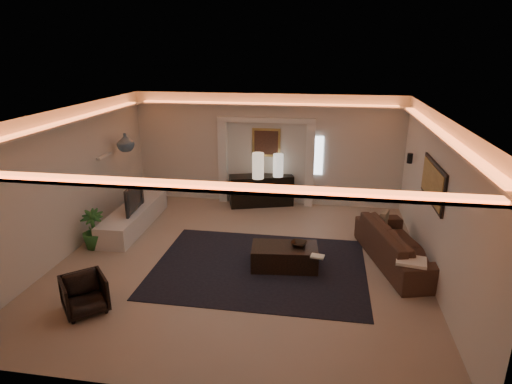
% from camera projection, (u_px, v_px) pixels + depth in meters
% --- Properties ---
extents(floor, '(7.00, 7.00, 0.00)m').
position_uv_depth(floor, '(241.00, 261.00, 8.55)').
color(floor, gray).
rests_on(floor, ground).
extents(ceiling, '(7.00, 7.00, 0.00)m').
position_uv_depth(ceiling, '(239.00, 113.00, 7.63)').
color(ceiling, white).
rests_on(ceiling, ground).
extents(wall_back, '(7.00, 0.00, 7.00)m').
position_uv_depth(wall_back, '(266.00, 150.00, 11.37)').
color(wall_back, beige).
rests_on(wall_back, ground).
extents(wall_front, '(7.00, 0.00, 7.00)m').
position_uv_depth(wall_front, '(179.00, 289.00, 4.82)').
color(wall_front, beige).
rests_on(wall_front, ground).
extents(wall_left, '(0.00, 7.00, 7.00)m').
position_uv_depth(wall_left, '(68.00, 182.00, 8.63)').
color(wall_left, beige).
rests_on(wall_left, ground).
extents(wall_right, '(0.00, 7.00, 7.00)m').
position_uv_depth(wall_right, '(437.00, 202.00, 7.56)').
color(wall_right, beige).
rests_on(wall_right, ground).
extents(cove_soffit, '(7.00, 7.00, 0.04)m').
position_uv_depth(cove_soffit, '(239.00, 129.00, 7.72)').
color(cove_soffit, silver).
rests_on(cove_soffit, ceiling).
extents(daylight_slit, '(0.25, 0.03, 1.00)m').
position_uv_depth(daylight_slit, '(318.00, 156.00, 11.17)').
color(daylight_slit, white).
rests_on(daylight_slit, wall_back).
extents(area_rug, '(4.00, 3.00, 0.01)m').
position_uv_depth(area_rug, '(260.00, 267.00, 8.30)').
color(area_rug, black).
rests_on(area_rug, ground).
extents(pilaster_left, '(0.22, 0.20, 2.20)m').
position_uv_depth(pilaster_left, '(223.00, 162.00, 11.56)').
color(pilaster_left, silver).
rests_on(pilaster_left, ground).
extents(pilaster_right, '(0.22, 0.20, 2.20)m').
position_uv_depth(pilaster_right, '(310.00, 166.00, 11.21)').
color(pilaster_right, silver).
rests_on(pilaster_right, ground).
extents(alcove_header, '(2.52, 0.20, 0.12)m').
position_uv_depth(alcove_header, '(266.00, 120.00, 11.02)').
color(alcove_header, silver).
rests_on(alcove_header, wall_back).
extents(painting_frame, '(0.74, 0.04, 0.74)m').
position_uv_depth(painting_frame, '(266.00, 143.00, 11.28)').
color(painting_frame, tan).
rests_on(painting_frame, wall_back).
extents(painting_canvas, '(0.62, 0.02, 0.62)m').
position_uv_depth(painting_canvas, '(266.00, 143.00, 11.25)').
color(painting_canvas, '#4C2D1E').
rests_on(painting_canvas, wall_back).
extents(art_panel_frame, '(0.04, 1.64, 0.74)m').
position_uv_depth(art_panel_frame, '(433.00, 183.00, 7.76)').
color(art_panel_frame, black).
rests_on(art_panel_frame, wall_right).
extents(art_panel_gold, '(0.02, 1.50, 0.62)m').
position_uv_depth(art_panel_gold, '(432.00, 183.00, 7.77)').
color(art_panel_gold, tan).
rests_on(art_panel_gold, wall_right).
extents(wall_sconce, '(0.12, 0.12, 0.22)m').
position_uv_depth(wall_sconce, '(410.00, 158.00, 9.56)').
color(wall_sconce, black).
rests_on(wall_sconce, wall_right).
extents(wall_niche, '(0.10, 0.55, 0.04)m').
position_uv_depth(wall_niche, '(104.00, 156.00, 9.87)').
color(wall_niche, silver).
rests_on(wall_niche, wall_left).
extents(console, '(1.73, 0.99, 0.83)m').
position_uv_depth(console, '(261.00, 191.00, 11.48)').
color(console, black).
rests_on(console, ground).
extents(lamp_left, '(0.37, 0.37, 0.66)m').
position_uv_depth(lamp_left, '(258.00, 168.00, 11.03)').
color(lamp_left, beige).
rests_on(lamp_left, console).
extents(lamp_right, '(0.35, 0.35, 0.59)m').
position_uv_depth(lamp_right, '(278.00, 166.00, 11.20)').
color(lamp_right, beige).
rests_on(lamp_right, console).
extents(media_ledge, '(0.76, 2.71, 0.51)m').
position_uv_depth(media_ledge, '(134.00, 217.00, 10.14)').
color(media_ledge, silver).
rests_on(media_ledge, ground).
extents(tv, '(1.07, 0.23, 0.61)m').
position_uv_depth(tv, '(130.00, 199.00, 9.80)').
color(tv, black).
rests_on(tv, media_ledge).
extents(figurine, '(0.14, 0.14, 0.35)m').
position_uv_depth(figurine, '(137.00, 187.00, 10.99)').
color(figurine, '#302111').
rests_on(figurine, media_ledge).
extents(ginger_jar, '(0.46, 0.46, 0.42)m').
position_uv_depth(ginger_jar, '(125.00, 142.00, 10.19)').
color(ginger_jar, '#304650').
rests_on(ginger_jar, wall_niche).
extents(plant, '(0.57, 0.57, 0.83)m').
position_uv_depth(plant, '(93.00, 229.00, 9.00)').
color(plant, '#265C24').
rests_on(plant, ground).
extents(sofa, '(2.66, 1.60, 0.73)m').
position_uv_depth(sofa, '(400.00, 246.00, 8.38)').
color(sofa, '#2F2112').
rests_on(sofa, ground).
extents(throw_blanket, '(0.56, 0.48, 0.05)m').
position_uv_depth(throw_blanket, '(411.00, 261.00, 7.38)').
color(throw_blanket, white).
rests_on(throw_blanket, sofa).
extents(throw_pillow, '(0.23, 0.39, 0.37)m').
position_uv_depth(throw_pillow, '(384.00, 219.00, 9.16)').
color(throw_pillow, gray).
rests_on(throw_pillow, sofa).
extents(coffee_table, '(1.30, 0.80, 0.46)m').
position_uv_depth(coffee_table, '(284.00, 257.00, 8.25)').
color(coffee_table, black).
rests_on(coffee_table, ground).
extents(bowl, '(0.35, 0.35, 0.08)m').
position_uv_depth(bowl, '(299.00, 245.00, 8.21)').
color(bowl, black).
rests_on(bowl, coffee_table).
extents(magazine, '(0.26, 0.21, 0.03)m').
position_uv_depth(magazine, '(317.00, 258.00, 7.77)').
color(magazine, beige).
rests_on(magazine, coffee_table).
extents(armchair, '(0.91, 0.92, 0.60)m').
position_uv_depth(armchair, '(85.00, 294.00, 6.85)').
color(armchair, black).
rests_on(armchair, ground).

